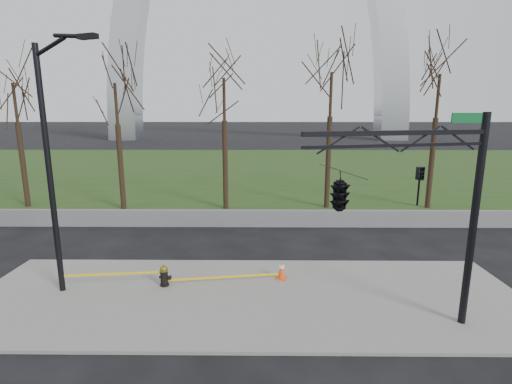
{
  "coord_description": "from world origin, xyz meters",
  "views": [
    {
      "loc": [
        0.38,
        -11.4,
        5.97
      ],
      "look_at": [
        0.26,
        2.0,
        3.15
      ],
      "focal_mm": 26.43,
      "sensor_mm": 36.0,
      "label": 1
    }
  ],
  "objects_px": {
    "street_light": "(53,155)",
    "traffic_signal_mast": "(368,189)",
    "fire_hydrant": "(164,276)",
    "traffic_cone": "(282,270)"
  },
  "relations": [
    {
      "from": "street_light",
      "to": "traffic_signal_mast",
      "type": "height_order",
      "value": "street_light"
    },
    {
      "from": "fire_hydrant",
      "to": "traffic_signal_mast",
      "type": "distance_m",
      "value": 7.64
    },
    {
      "from": "fire_hydrant",
      "to": "street_light",
      "type": "distance_m",
      "value": 5.31
    },
    {
      "from": "traffic_cone",
      "to": "street_light",
      "type": "relative_size",
      "value": 0.08
    },
    {
      "from": "street_light",
      "to": "traffic_signal_mast",
      "type": "distance_m",
      "value": 9.49
    },
    {
      "from": "traffic_cone",
      "to": "traffic_signal_mast",
      "type": "relative_size",
      "value": 0.11
    },
    {
      "from": "fire_hydrant",
      "to": "traffic_signal_mast",
      "type": "bearing_deg",
      "value": -11.46
    },
    {
      "from": "traffic_cone",
      "to": "traffic_signal_mast",
      "type": "xyz_separation_m",
      "value": [
        1.86,
        -3.65,
        3.72
      ]
    },
    {
      "from": "traffic_cone",
      "to": "street_light",
      "type": "bearing_deg",
      "value": -171.87
    },
    {
      "from": "fire_hydrant",
      "to": "street_light",
      "type": "xyz_separation_m",
      "value": [
        -3.16,
        -0.44,
        4.24
      ]
    }
  ]
}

